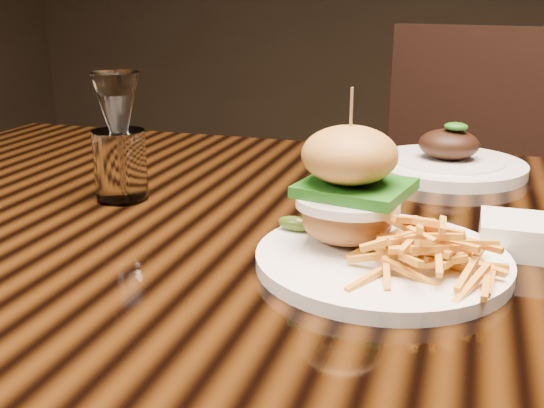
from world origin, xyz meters
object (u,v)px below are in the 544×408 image
(wine_glass, at_px, (117,108))
(far_dish, at_px, (447,162))
(dining_table, at_px, (347,282))
(burger_plate, at_px, (377,223))
(chair_far, at_px, (456,195))

(wine_glass, height_order, far_dish, wine_glass)
(dining_table, height_order, burger_plate, burger_plate)
(chair_far, bearing_deg, dining_table, -82.30)
(dining_table, distance_m, chair_far, 0.90)
(burger_plate, relative_size, wine_glass, 1.50)
(burger_plate, bearing_deg, far_dish, 106.31)
(dining_table, height_order, far_dish, far_dish)
(burger_plate, distance_m, wine_glass, 0.39)
(burger_plate, bearing_deg, dining_table, 137.72)
(dining_table, xyz_separation_m, burger_plate, (0.05, -0.11, 0.12))
(burger_plate, height_order, far_dish, burger_plate)
(burger_plate, xyz_separation_m, chair_far, (0.06, 1.00, -0.26))
(wine_glass, distance_m, far_dish, 0.52)
(burger_plate, xyz_separation_m, wine_glass, (-0.37, 0.12, 0.08))
(wine_glass, distance_m, chair_far, 1.04)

